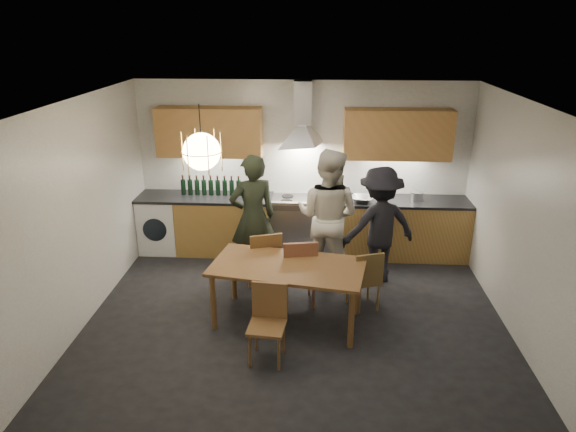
# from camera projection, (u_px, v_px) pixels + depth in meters

# --- Properties ---
(ground) EXTENTS (5.00, 5.00, 0.00)m
(ground) POSITION_uv_depth(u_px,v_px,m) (295.00, 320.00, 6.21)
(ground) COLOR black
(ground) RESTS_ON ground
(room_shell) EXTENTS (5.02, 4.52, 2.61)m
(room_shell) POSITION_uv_depth(u_px,v_px,m) (296.00, 186.00, 5.60)
(room_shell) COLOR white
(room_shell) RESTS_ON ground
(counter_run) EXTENTS (5.00, 0.62, 0.90)m
(counter_run) POSITION_uv_depth(u_px,v_px,m) (303.00, 226.00, 7.87)
(counter_run) COLOR tan
(counter_run) RESTS_ON ground
(range_stove) EXTENTS (0.90, 0.60, 0.92)m
(range_stove) POSITION_uv_depth(u_px,v_px,m) (301.00, 226.00, 7.87)
(range_stove) COLOR silver
(range_stove) RESTS_ON ground
(wall_fixtures) EXTENTS (4.30, 0.54, 1.10)m
(wall_fixtures) POSITION_uv_depth(u_px,v_px,m) (303.00, 132.00, 7.47)
(wall_fixtures) COLOR tan
(wall_fixtures) RESTS_ON ground
(pendant_lamp) EXTENTS (0.43, 0.43, 0.70)m
(pendant_lamp) POSITION_uv_depth(u_px,v_px,m) (202.00, 152.00, 5.42)
(pendant_lamp) COLOR black
(pendant_lamp) RESTS_ON ground
(dining_table) EXTENTS (1.88, 1.17, 0.74)m
(dining_table) POSITION_uv_depth(u_px,v_px,m) (288.00, 272.00, 5.98)
(dining_table) COLOR brown
(dining_table) RESTS_ON ground
(chair_back_left) EXTENTS (0.51, 0.51, 0.90)m
(chair_back_left) POSITION_uv_depth(u_px,v_px,m) (265.00, 260.00, 6.60)
(chair_back_left) COLOR brown
(chair_back_left) RESTS_ON ground
(chair_back_mid) EXTENTS (0.48, 0.48, 0.92)m
(chair_back_mid) POSITION_uv_depth(u_px,v_px,m) (299.00, 269.00, 6.34)
(chair_back_mid) COLOR brown
(chair_back_mid) RESTS_ON ground
(chair_back_right) EXTENTS (0.46, 0.46, 0.80)m
(chair_back_right) POSITION_uv_depth(u_px,v_px,m) (366.00, 277.00, 6.28)
(chair_back_right) COLOR brown
(chair_back_right) RESTS_ON ground
(chair_front) EXTENTS (0.41, 0.41, 0.84)m
(chair_front) POSITION_uv_depth(u_px,v_px,m) (268.00, 317.00, 5.40)
(chair_front) COLOR brown
(chair_front) RESTS_ON ground
(person_left) EXTENTS (0.75, 0.63, 1.76)m
(person_left) POSITION_uv_depth(u_px,v_px,m) (253.00, 217.00, 7.00)
(person_left) COLOR black
(person_left) RESTS_ON ground
(person_mid) EXTENTS (1.10, 0.99, 1.85)m
(person_mid) POSITION_uv_depth(u_px,v_px,m) (328.00, 216.00, 6.92)
(person_mid) COLOR beige
(person_mid) RESTS_ON ground
(person_right) EXTENTS (1.19, 0.92, 1.63)m
(person_right) POSITION_uv_depth(u_px,v_px,m) (379.00, 226.00, 6.91)
(person_right) COLOR black
(person_right) RESTS_ON ground
(mixing_bowl) EXTENTS (0.36, 0.36, 0.08)m
(mixing_bowl) POSITION_uv_depth(u_px,v_px,m) (362.00, 199.00, 7.55)
(mixing_bowl) COLOR silver
(mixing_bowl) RESTS_ON counter_run
(stock_pot) EXTENTS (0.20, 0.20, 0.13)m
(stock_pot) POSITION_uv_depth(u_px,v_px,m) (417.00, 197.00, 7.58)
(stock_pot) COLOR #ABABAE
(stock_pot) RESTS_ON counter_run
(wine_bottles) EXTENTS (0.92, 0.07, 0.30)m
(wine_bottles) POSITION_uv_depth(u_px,v_px,m) (211.00, 185.00, 7.80)
(wine_bottles) COLOR black
(wine_bottles) RESTS_ON counter_run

